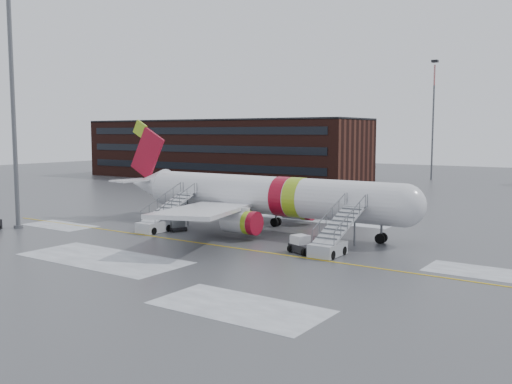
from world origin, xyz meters
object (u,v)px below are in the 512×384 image
Objects in this scene: light_mast_near at (12,80)px; pushback_tug at (302,245)px; airstair_fwd at (332,241)px; airliner at (259,195)px; uld_container at (176,223)px; airstair_aft at (159,220)px.

pushback_tug is at bearing 11.21° from light_mast_near.
airstair_fwd is 2.42m from pushback_tug.
airliner is at bearing 32.92° from light_mast_near.
light_mast_near reaches higher than airliner.
airstair_fwd is 35.60m from light_mast_near.
pushback_tug is 1.12× the size of uld_container.
light_mast_near reaches higher than pushback_tug.
airliner is 10.23m from airstair_aft.
airstair_fwd is (11.44, -6.54, -2.35)m from airliner.
uld_container is (-6.48, -5.33, -2.63)m from airliner.
airstair_fwd is 18.95m from airstair_aft.
airstair_aft is at bearing -130.63° from uld_container.
airliner reaches higher than uld_container.
airstair_fwd is at bearing 12.02° from light_mast_near.
airstair_aft is at bearing 180.00° from airstair_fwd.
light_mast_near reaches higher than airstair_aft.
airstair_fwd is 3.11× the size of uld_container.
airstair_fwd and airstair_aft have the same top height.
airstair_fwd reaches higher than pushback_tug.
pushback_tug is at bearing -3.12° from airstair_aft.
airliner is 1.21× the size of light_mast_near.
light_mast_near is (-29.89, -5.92, 14.24)m from pushback_tug.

